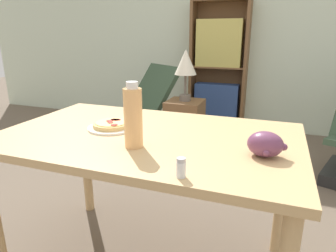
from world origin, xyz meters
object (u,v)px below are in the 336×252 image
Objects in this scene: bookshelf at (218,73)px; table_lamp at (186,65)px; drink_bottle at (133,117)px; grape_bunch at (265,144)px; salt_shaker at (181,168)px; side_table at (185,129)px; pizza_on_plate at (112,126)px; lounge_chair_near at (140,121)px.

table_lamp is at bearing -95.69° from bookshelf.
table_lamp reaches higher than drink_bottle.
table_lamp is at bearing 116.54° from grape_bunch.
salt_shaker is 0.04× the size of bookshelf.
side_table is 0.64m from table_lamp.
drink_bottle is at bearing -80.22° from side_table.
pizza_on_plate is 1.52m from table_lamp.
lounge_chair_near is 1.61× the size of side_table.
grape_bunch is 0.30× the size of table_lamp.
pizza_on_plate is 0.14× the size of bookshelf.
table_lamp reaches higher than pizza_on_plate.
bookshelf reaches higher than pizza_on_plate.
table_lamp is (-0.08, 1.51, 0.15)m from pizza_on_plate.
lounge_chair_near is (-1.11, 2.01, -0.51)m from salt_shaker.
salt_shaker is (-0.25, -0.27, -0.02)m from grape_bunch.
table_lamp is (-0.81, 1.61, 0.12)m from grape_bunch.
lounge_chair_near is 0.86m from table_lamp.
side_table is 1.20× the size of table_lamp.
table_lamp reaches higher than grape_bunch.
lounge_chair_near is at bearing 167.23° from side_table.
side_table is at bearing 22.09° from lounge_chair_near.
grape_bunch is at bearing -63.46° from side_table.
drink_bottle is at bearing 143.83° from salt_shaker.
salt_shaker is 3.00m from bookshelf.
bookshelf is 2.74× the size of side_table.
lounge_chair_near is at bearing 118.82° from salt_shaker.
lounge_chair_near reaches higher than salt_shaker.
lounge_chair_near is at bearing 167.23° from table_lamp.
grape_bunch is 0.25× the size of side_table.
table_lamp is at bearing 0.00° from side_table.
lounge_chair_near is (-0.84, 1.82, -0.61)m from drink_bottle.
pizza_on_plate is at bearing -34.16° from lounge_chair_near.
side_table is (-0.56, 1.89, -0.50)m from salt_shaker.
salt_shaker is 2.35m from lounge_chair_near.
side_table is (-0.29, 1.69, -0.60)m from drink_bottle.
lounge_chair_near is 1.24m from bookshelf.
bookshelf is at bearing 93.82° from drink_bottle.
salt_shaker is 1.97m from table_lamp.
salt_shaker is 0.07× the size of lounge_chair_near.
grape_bunch is 0.09× the size of bookshelf.
salt_shaker is at bearing -132.11° from grape_bunch.
bookshelf reaches higher than lounge_chair_near.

